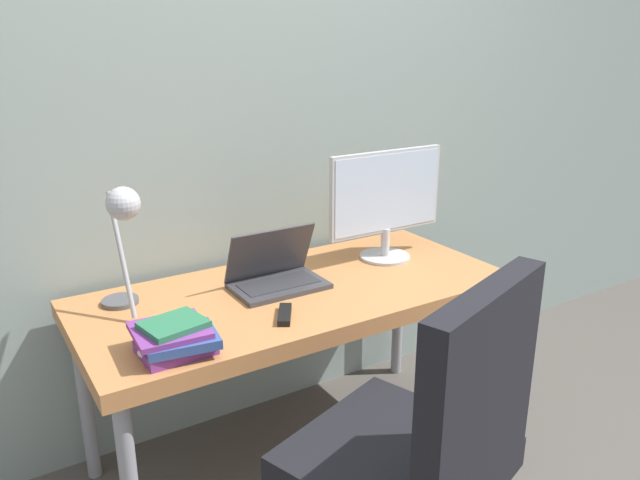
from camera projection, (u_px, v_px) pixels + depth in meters
wall_back at (241, 110)px, 2.40m from camera, size 8.00×0.05×2.60m
desk at (297, 304)px, 2.27m from camera, size 1.56×0.70×0.71m
laptop at (276, 275)px, 2.26m from camera, size 0.33×0.22×0.22m
monitor at (386, 199)px, 2.49m from camera, size 0.53×0.21×0.44m
desk_lamp at (122, 226)px, 1.92m from camera, size 0.12×0.29×0.44m
office_chair at (427, 442)px, 1.61m from camera, size 0.66×0.65×1.04m
book_stack at (176, 338)px, 1.78m from camera, size 0.24×0.23×0.10m
tv_remote at (285, 315)px, 2.02m from camera, size 0.11×0.14×0.02m
game_controller at (165, 348)px, 1.78m from camera, size 0.16×0.10×0.04m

